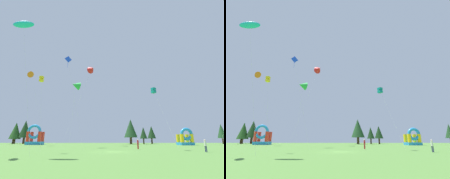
{
  "view_description": "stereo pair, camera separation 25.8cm",
  "coord_description": "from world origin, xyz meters",
  "views": [
    {
      "loc": [
        0.15,
        -27.7,
        1.92
      ],
      "look_at": [
        0.0,
        11.1,
        13.14
      ],
      "focal_mm": 27.4,
      "sensor_mm": 36.0,
      "label": 1
    },
    {
      "loc": [
        0.41,
        -27.7,
        1.92
      ],
      "look_at": [
        0.0,
        11.1,
        13.14
      ],
      "focal_mm": 27.4,
      "sensor_mm": 36.0,
      "label": 2
    }
  ],
  "objects": [
    {
      "name": "tree_row_2",
      "position": [
        -36.0,
        45.09,
        5.82
      ],
      "size": [
        4.81,
        4.81,
        9.34
      ],
      "color": "#4C331E",
      "rests_on": "ground_plane"
    },
    {
      "name": "inflatable_red_slide",
      "position": [
        -25.98,
        32.16,
        2.45
      ],
      "size": [
        4.96,
        3.89,
        6.61
      ],
      "color": "#268CD8",
      "rests_on": "ground_plane"
    },
    {
      "name": "kite_cyan_parafoil",
      "position": [
        -11.88,
        -7.85,
        16.87
      ],
      "size": [
        4.64,
        1.29,
        17.33
      ],
      "color": "#19B7CC",
      "rests_on": "ground_plane"
    },
    {
      "name": "kite_green_delta",
      "position": [
        -8.87,
        12.95,
        14.77
      ],
      "size": [
        2.83,
        3.55,
        15.9
      ],
      "color": "green",
      "rests_on": "ground_plane"
    },
    {
      "name": "tree_row_6",
      "position": [
        44.18,
        42.86,
        4.89
      ],
      "size": [
        3.51,
        3.51,
        7.69
      ],
      "color": "#4C331E",
      "rests_on": "ground_plane"
    },
    {
      "name": "inflatable_blue_arch",
      "position": [
        23.49,
        28.69,
        1.9
      ],
      "size": [
        4.15,
        4.55,
        5.31
      ],
      "color": "#268CD8",
      "rests_on": "ground_plane"
    },
    {
      "name": "kite_blue_diamond",
      "position": [
        -8.23,
        2.04,
        16.26
      ],
      "size": [
        4.33,
        1.37,
        16.91
      ],
      "color": "blue",
      "rests_on": "ground_plane"
    },
    {
      "name": "person_midfield",
      "position": [
        5.3,
        7.85,
        1.11
      ],
      "size": [
        0.45,
        0.45,
        1.87
      ],
      "rotation": [
        0.0,
        0.0,
        3.73
      ],
      "color": "#B21E26",
      "rests_on": "ground_plane"
    },
    {
      "name": "ground_plane",
      "position": [
        0.0,
        0.0,
        0.0
      ],
      "size": [
        120.0,
        120.0,
        0.0
      ],
      "primitive_type": "plane",
      "color": "#548438"
    },
    {
      "name": "kite_red_delta",
      "position": [
        -6.42,
        23.52,
        23.6
      ],
      "size": [
        8.28,
        6.01,
        24.8
      ],
      "color": "red",
      "rests_on": "ground_plane"
    },
    {
      "name": "kite_orange_delta",
      "position": [
        -26.81,
        25.95,
        22.44
      ],
      "size": [
        7.94,
        2.3,
        23.62
      ],
      "color": "orange",
      "rests_on": "ground_plane"
    },
    {
      "name": "person_far_side",
      "position": [
        14.3,
        -0.55,
        1.08
      ],
      "size": [
        0.44,
        0.44,
        1.82
      ],
      "rotation": [
        0.0,
        0.0,
        2.23
      ],
      "color": "navy",
      "rests_on": "ground_plane"
    },
    {
      "name": "tree_row_3",
      "position": [
        7.37,
        40.26,
        5.82
      ],
      "size": [
        5.09,
        5.09,
        9.32
      ],
      "color": "#4C331E",
      "rests_on": "ground_plane"
    },
    {
      "name": "kite_yellow_box",
      "position": [
        -11.07,
        -2.1,
        11.03
      ],
      "size": [
        0.6,
        2.42,
        11.51
      ],
      "color": "yellow",
      "rests_on": "ground_plane"
    },
    {
      "name": "kite_teal_box",
      "position": [
        8.31,
        4.57,
        11.04
      ],
      "size": [
        2.97,
        4.46,
        11.57
      ],
      "color": "#0C7F7A",
      "rests_on": "ground_plane"
    },
    {
      "name": "tree_row_4",
      "position": [
        12.32,
        40.55,
        4.12
      ],
      "size": [
        2.82,
        2.82,
        6.36
      ],
      "color": "#4C331E",
      "rests_on": "ground_plane"
    },
    {
      "name": "tree_row_1",
      "position": [
        -39.3,
        44.12,
        5.12
      ],
      "size": [
        4.54,
        4.54,
        8.46
      ],
      "color": "#4C331E",
      "rests_on": "ground_plane"
    },
    {
      "name": "tree_row_0",
      "position": [
        -40.39,
        45.16,
        4.38
      ],
      "size": [
        3.31,
        3.31,
        7.01
      ],
      "color": "#4C331E",
      "rests_on": "ground_plane"
    },
    {
      "name": "tree_row_5",
      "position": [
        15.88,
        42.41,
        4.43
      ],
      "size": [
        3.33,
        3.33,
        6.92
      ],
      "color": "#4C331E",
      "rests_on": "ground_plane"
    }
  ]
}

